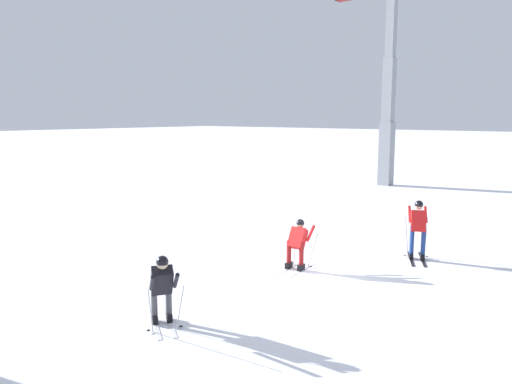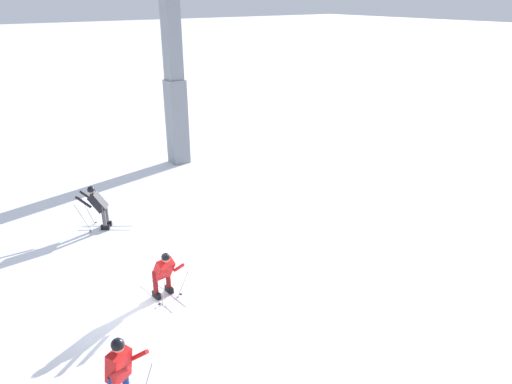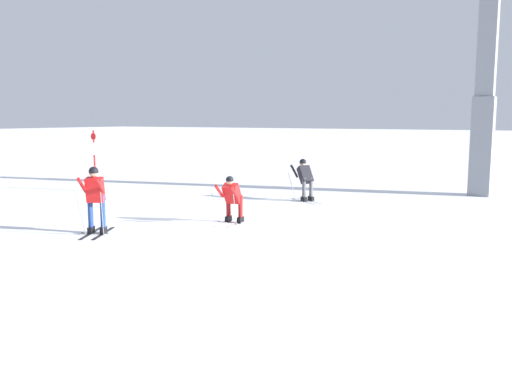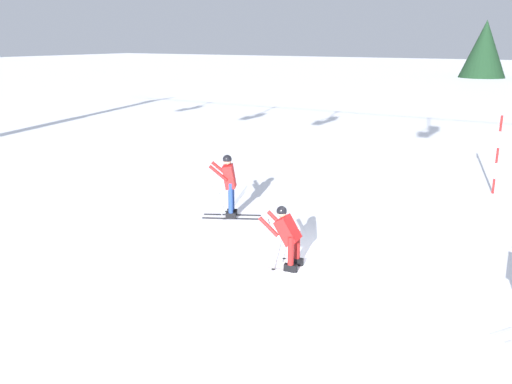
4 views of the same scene
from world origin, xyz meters
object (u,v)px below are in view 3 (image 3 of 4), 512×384
Objects in this scene: trail_marker_pole at (94,159)px; skier_distant_downhill at (95,194)px; skier_distant_uphill at (305,177)px; skier_carving_main at (232,196)px; lift_tower_near at (486,65)px.

trail_marker_pole is 1.39× the size of skier_distant_downhill.
skier_carving_main is at bearing 0.47° from skier_distant_uphill.
lift_tower_near is at bearing 115.76° from trail_marker_pole.
skier_distant_uphill is at bearing -179.53° from skier_carving_main.
lift_tower_near is 8.15m from skier_distant_uphill.
skier_distant_uphill is (4.66, -5.30, -4.08)m from lift_tower_near.
skier_carving_main is 4.95m from skier_distant_uphill.
skier_carving_main is 0.97× the size of skier_distant_uphill.
skier_carving_main is 0.94× the size of skier_distant_downhill.
skier_carving_main is 0.67× the size of trail_marker_pole.
lift_tower_near is (-9.61, 5.26, 4.18)m from skier_carving_main.
skier_distant_downhill is (5.93, 6.31, -0.30)m from trail_marker_pole.
lift_tower_near reaches higher than skier_carving_main.
trail_marker_pole is 8.77m from skier_distant_uphill.
lift_tower_near is 6.66× the size of skier_distant_downhill.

